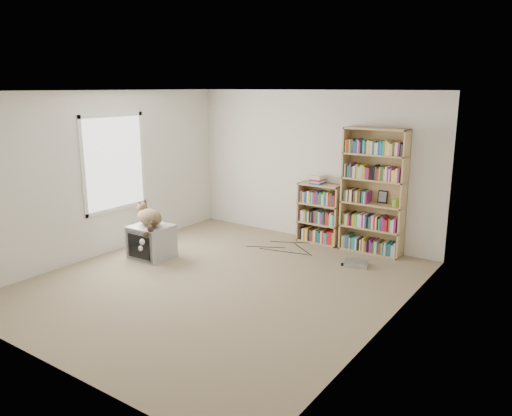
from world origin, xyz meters
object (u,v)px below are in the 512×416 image
Objects in this scene: crt_tv at (152,242)px; dvd_player at (356,264)px; cat at (149,221)px; bookcase_tall at (374,195)px; bookcase_short at (320,215)px.

dvd_player is at bearing 25.34° from crt_tv.
cat is 1.97× the size of dvd_player.
bookcase_tall reaches higher than dvd_player.
bookcase_tall reaches higher than bookcase_short.
cat is 2.81m from bookcase_short.
crt_tv is at bearing -140.82° from bookcase_tall.
crt_tv is 0.91× the size of cat.
bookcase_short is (1.74, 2.16, 0.21)m from crt_tv.
crt_tv is 3.48m from bookcase_tall.
dvd_player is at bearing -83.78° from bookcase_tall.
dvd_player is at bearing -36.65° from bookcase_short.
bookcase_tall is at bearing 0.17° from bookcase_short.
cat is 0.34× the size of bookcase_tall.
cat is 0.66× the size of bookcase_short.
bookcase_tall reaches higher than crt_tv.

